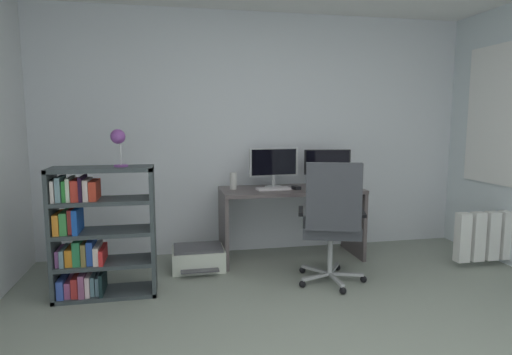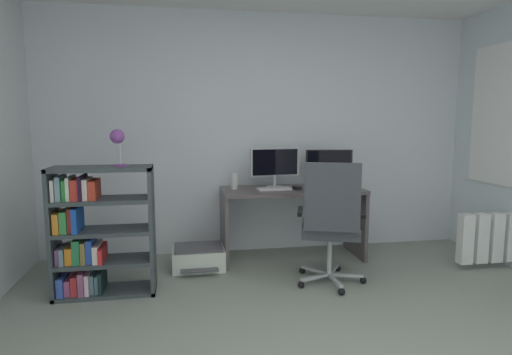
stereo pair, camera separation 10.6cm
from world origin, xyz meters
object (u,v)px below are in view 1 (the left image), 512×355
Objects in this scene: keyboard at (273,189)px; printer at (198,258)px; radiator at (499,235)px; monitor_main at (274,164)px; desk_lamp at (118,140)px; office_chair at (332,219)px; desktop_speaker at (233,181)px; computer_mouse at (296,188)px; monitor_secondary at (327,164)px; bookshelf at (93,235)px; desk at (291,207)px.

printer is at bearing -176.66° from keyboard.
monitor_main is at bearing 161.15° from radiator.
office_chair is at bearing -5.85° from desk_lamp.
computer_mouse is at bearing -11.86° from desktop_speaker.
keyboard is 2.00× the size of desktop_speaker.
desk_lamp reaches higher than monitor_secondary.
bookshelf is (-1.68, -0.74, -0.48)m from monitor_main.
desktop_speaker is at bearing 165.15° from radiator.
radiator is (3.59, 0.01, -0.98)m from desk_lamp.
desktop_speaker is (-1.02, -0.05, -0.15)m from monitor_secondary.
computer_mouse is 0.33× the size of desk_lamp.
desk_lamp is 3.72m from radiator.
computer_mouse is at bearing 18.75° from desk_lamp.
desk_lamp is (-1.02, -0.69, 0.46)m from desktop_speaker.
desk is at bearing 10.79° from keyboard.
keyboard is 3.40× the size of computer_mouse.
printer is (-1.01, -0.08, -0.65)m from computer_mouse.
printer is at bearing 170.99° from radiator.
desk is at bearing 162.52° from radiator.
radiator is (2.57, -0.68, -0.52)m from desktop_speaker.
keyboard is at bearing -15.98° from desktop_speaker.
desktop_speaker is at bearing 129.73° from office_chair.
printer is 2.99m from radiator.
bookshelf reaches higher than radiator.
office_chair reaches higher than computer_mouse.
radiator is (1.94, -0.55, -0.45)m from computer_mouse.
desk_lamp is 1.42m from printer.
desk_lamp is at bearing -145.94° from desktop_speaker.
desk is 0.66m from desktop_speaker.
monitor_secondary is 1.04m from office_chair.
desk is 2.93× the size of monitor_secondary.
computer_mouse is (0.03, -0.07, 0.21)m from desk.
keyboard is at bearing 7.43° from printer.
desk is 0.83m from office_chair.
desk_lamp is 0.60× the size of printer.
monitor_secondary is at bearing 13.02° from computer_mouse.
monitor_secondary is at bearing 10.53° from printer.
bookshelf is (-2.27, -0.74, -0.46)m from monitor_secondary.
monitor_main is 1.06× the size of monitor_secondary.
monitor_main is 1.74× the size of desk_lamp.
monitor_main is 1.04× the size of printer.
monitor_secondary is 1.64× the size of desk_lamp.
desktop_speaker is 0.16× the size of bookshelf.
bookshelf is at bearing -151.10° from printer.
desktop_speaker is at bearing 34.06° from desk_lamp.
printer is (0.64, 0.48, -1.17)m from desk_lamp.
monitor_secondary reaches higher than desktop_speaker.
monitor_main is at bearing 146.33° from desk.
radiator is (1.54, -0.73, -0.67)m from monitor_secondary.
radiator is (3.81, 0.01, -0.21)m from bookshelf.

